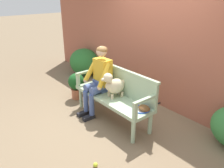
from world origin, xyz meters
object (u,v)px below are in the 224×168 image
(tennis_racket, at_px, (142,109))
(tennis_ball, at_px, (95,165))
(baseball_glove, at_px, (144,108))
(garden_bench, at_px, (112,99))
(person_seated, at_px, (99,78))
(potted_plant, at_px, (76,84))
(dog_on_bench, at_px, (114,85))

(tennis_racket, bearing_deg, tennis_ball, -81.94)
(baseball_glove, bearing_deg, tennis_racket, 174.74)
(garden_bench, bearing_deg, person_seated, -177.38)
(person_seated, bearing_deg, potted_plant, -177.45)
(tennis_racket, bearing_deg, baseball_glove, -12.14)
(garden_bench, height_order, potted_plant, potted_plant)
(person_seated, xyz_separation_m, tennis_racket, (1.06, 0.10, -0.26))
(garden_bench, height_order, person_seated, person_seated)
(dog_on_bench, relative_size, baseball_glove, 2.21)
(baseball_glove, xyz_separation_m, tennis_ball, (0.10, -1.07, -0.49))
(garden_bench, relative_size, baseball_glove, 7.84)
(tennis_racket, relative_size, potted_plant, 0.97)
(garden_bench, distance_m, dog_on_bench, 0.31)
(dog_on_bench, relative_size, tennis_racket, 0.84)
(tennis_racket, xyz_separation_m, tennis_ball, (0.15, -1.08, -0.45))
(garden_bench, relative_size, potted_plant, 2.89)
(dog_on_bench, bearing_deg, tennis_racket, 6.47)
(garden_bench, xyz_separation_m, tennis_racket, (0.69, 0.08, 0.07))
(tennis_racket, xyz_separation_m, potted_plant, (-1.89, -0.14, -0.14))
(dog_on_bench, distance_m, tennis_ball, 1.46)
(tennis_racket, bearing_deg, potted_plant, -175.82)
(garden_bench, xyz_separation_m, potted_plant, (-1.20, -0.05, -0.07))
(garden_bench, relative_size, tennis_ball, 26.15)
(person_seated, distance_m, potted_plant, 0.92)
(tennis_ball, xyz_separation_m, potted_plant, (-2.04, 0.94, 0.31))
(person_seated, relative_size, potted_plant, 2.25)
(person_seated, xyz_separation_m, potted_plant, (-0.83, -0.04, -0.40))
(person_seated, distance_m, tennis_racket, 1.10)
(person_seated, distance_m, baseball_glove, 1.13)
(person_seated, height_order, potted_plant, person_seated)
(person_seated, bearing_deg, dog_on_bench, 3.75)
(garden_bench, distance_m, tennis_ball, 1.36)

